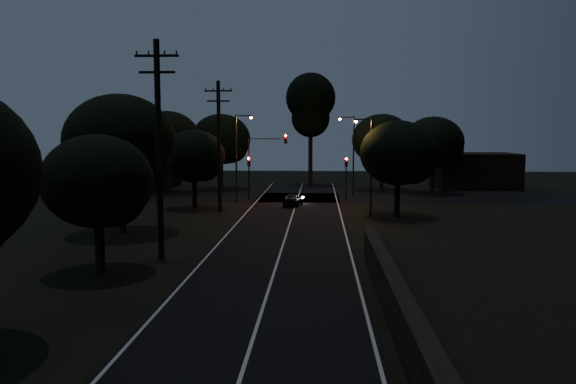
{
  "coord_description": "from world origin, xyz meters",
  "views": [
    {
      "loc": [
        2.03,
        -12.8,
        6.48
      ],
      "look_at": [
        0.0,
        24.0,
        2.5
      ],
      "focal_mm": 35.0,
      "sensor_mm": 36.0,
      "label": 1
    }
  ],
  "objects": [
    {
      "name": "streetlight_a",
      "position": [
        -5.31,
        38.0,
        4.64
      ],
      "size": [
        1.66,
        0.26,
        8.0
      ],
      "color": "black",
      "rests_on": "ground"
    },
    {
      "name": "tree_far_e",
      "position": [
        14.22,
        46.87,
        5.22
      ],
      "size": [
        6.35,
        6.35,
        8.05
      ],
      "color": "black",
      "rests_on": "ground"
    },
    {
      "name": "retaining_wall",
      "position": [
        7.74,
        3.0,
        0.62
      ],
      "size": [
        6.93,
        26.0,
        1.6
      ],
      "color": "black",
      "rests_on": "ground"
    },
    {
      "name": "tree_left_b",
      "position": [
        -7.82,
        11.9,
        4.13
      ],
      "size": [
        5.02,
        5.02,
        6.38
      ],
      "color": "black",
      "rests_on": "ground"
    },
    {
      "name": "road_surface",
      "position": [
        0.0,
        31.12,
        0.01
      ],
      "size": [
        60.0,
        70.0,
        0.03
      ],
      "color": "black",
      "rests_on": "ground"
    },
    {
      "name": "tree_right_a",
      "position": [
        8.2,
        29.88,
        4.75
      ],
      "size": [
        5.76,
        5.76,
        7.33
      ],
      "color": "black",
      "rests_on": "ground"
    },
    {
      "name": "tree_far_w",
      "position": [
        -13.76,
        45.86,
        5.62
      ],
      "size": [
        6.79,
        6.79,
        8.65
      ],
      "color": "black",
      "rests_on": "ground"
    },
    {
      "name": "building_right",
      "position": [
        20.0,
        53.0,
        2.0
      ],
      "size": [
        9.0,
        7.0,
        4.0
      ],
      "primitive_type": "cube",
      "color": "black",
      "rests_on": "ground"
    },
    {
      "name": "tall_pine",
      "position": [
        1.0,
        55.0,
        9.7
      ],
      "size": [
        5.93,
        5.93,
        13.47
      ],
      "color": "black",
      "rests_on": "ground"
    },
    {
      "name": "signal_left",
      "position": [
        -4.6,
        39.99,
        2.84
      ],
      "size": [
        0.28,
        0.35,
        4.1
      ],
      "color": "black",
      "rests_on": "ground"
    },
    {
      "name": "tree_far_nw",
      "position": [
        -8.76,
        49.86,
        5.48
      ],
      "size": [
        6.68,
        6.68,
        8.46
      ],
      "color": "black",
      "rests_on": "ground"
    },
    {
      "name": "tree_left_c",
      "position": [
        -10.25,
        21.86,
        5.72
      ],
      "size": [
        7.0,
        7.0,
        8.84
      ],
      "color": "black",
      "rests_on": "ground"
    },
    {
      "name": "tree_far_ne",
      "position": [
        9.24,
        49.87,
        5.45
      ],
      "size": [
        6.66,
        6.66,
        8.43
      ],
      "color": "black",
      "rests_on": "ground"
    },
    {
      "name": "tree_left_d",
      "position": [
        -8.31,
        33.89,
        4.31
      ],
      "size": [
        5.24,
        5.24,
        6.65
      ],
      "color": "black",
      "rests_on": "ground"
    },
    {
      "name": "utility_pole_far",
      "position": [
        -6.0,
        32.0,
        5.48
      ],
      "size": [
        2.2,
        0.3,
        10.5
      ],
      "color": "black",
      "rests_on": "ground"
    },
    {
      "name": "streetlight_b",
      "position": [
        5.31,
        44.0,
        4.64
      ],
      "size": [
        1.66,
        0.26,
        8.0
      ],
      "color": "black",
      "rests_on": "ground"
    },
    {
      "name": "signal_right",
      "position": [
        4.6,
        39.99,
        2.84
      ],
      "size": [
        0.28,
        0.35,
        4.1
      ],
      "color": "black",
      "rests_on": "ground"
    },
    {
      "name": "car",
      "position": [
        -0.23,
        35.86,
        0.57
      ],
      "size": [
        1.83,
        3.51,
        1.14
      ],
      "primitive_type": "imported",
      "rotation": [
        0.0,
        0.0,
        2.99
      ],
      "color": "black",
      "rests_on": "ground"
    },
    {
      "name": "building_left",
      "position": [
        -20.0,
        52.0,
        2.2
      ],
      "size": [
        10.0,
        8.0,
        4.4
      ],
      "primitive_type": "cube",
      "color": "black",
      "rests_on": "ground"
    },
    {
      "name": "streetlight_c",
      "position": [
        5.83,
        30.0,
        4.35
      ],
      "size": [
        1.46,
        0.26,
        7.5
      ],
      "color": "black",
      "rests_on": "ground"
    },
    {
      "name": "signal_mast",
      "position": [
        -2.91,
        39.99,
        4.34
      ],
      "size": [
        3.7,
        0.35,
        6.25
      ],
      "color": "black",
      "rests_on": "ground"
    },
    {
      "name": "utility_pole_mid",
      "position": [
        -6.0,
        15.0,
        5.74
      ],
      "size": [
        2.2,
        0.3,
        11.0
      ],
      "color": "black",
      "rests_on": "ground"
    }
  ]
}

